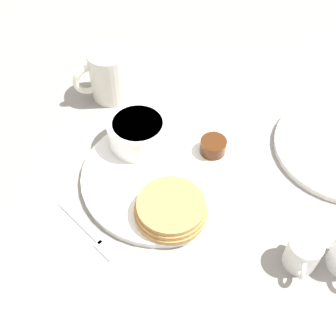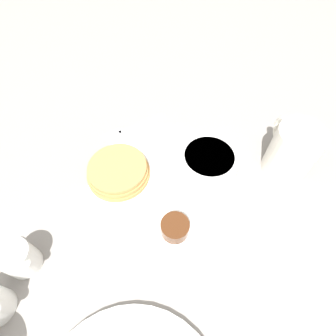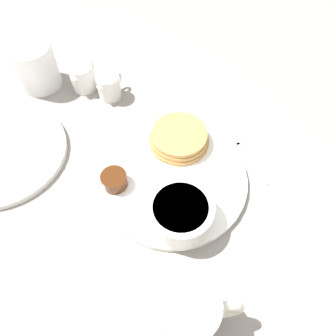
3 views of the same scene
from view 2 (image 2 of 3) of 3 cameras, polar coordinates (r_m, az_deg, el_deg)
name	(u,v)px [view 2 (image 2 of 3)]	position (r m, az deg, el deg)	size (l,w,h in m)	color
ground_plane	(162,182)	(0.49, -1.24, -3.05)	(4.00, 4.00, 0.00)	gray
plate	(162,180)	(0.49, -1.25, -2.68)	(0.27, 0.27, 0.01)	white
pancake_stack	(118,171)	(0.48, -10.82, -0.62)	(0.12, 0.12, 0.03)	#B78447
bowl	(208,163)	(0.48, 8.69, 1.15)	(0.11, 0.11, 0.05)	white
syrup_cup	(175,228)	(0.43, 1.52, -12.86)	(0.05, 0.05, 0.03)	#47230F
butter_ramekin	(218,171)	(0.48, 10.87, -0.74)	(0.05, 0.05, 0.04)	white
coffee_mug	(292,150)	(0.52, 25.34, 3.48)	(0.08, 0.11, 0.10)	silver
creamer_pitcher_near	(19,258)	(0.46, -29.74, -16.67)	(0.05, 0.07, 0.06)	white
fork	(127,129)	(0.58, -8.87, 8.38)	(0.14, 0.03, 0.00)	silver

